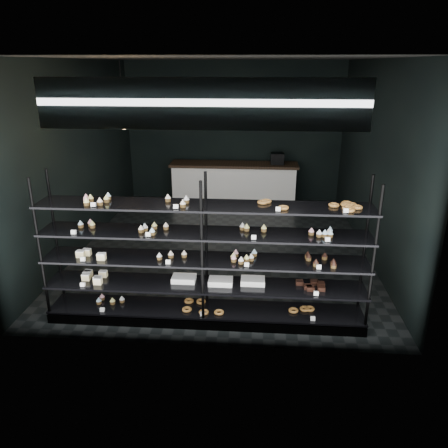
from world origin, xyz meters
name	(u,v)px	position (x,y,z in m)	size (l,w,h in m)	color
room	(224,159)	(0.00, 0.00, 1.60)	(5.01, 6.01, 3.20)	black
display_shelf	(203,276)	(-0.07, -2.45, 0.63)	(4.00, 0.50, 1.91)	black
signage	(201,104)	(0.00, -2.93, 2.75)	(3.30, 0.05, 0.50)	#110D45
pendant_lamp	(124,117)	(-1.23, -1.46, 2.45)	(0.33, 0.33, 0.89)	black
service_counter	(234,184)	(0.05, 2.50, 0.50)	(2.91, 0.65, 1.23)	white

